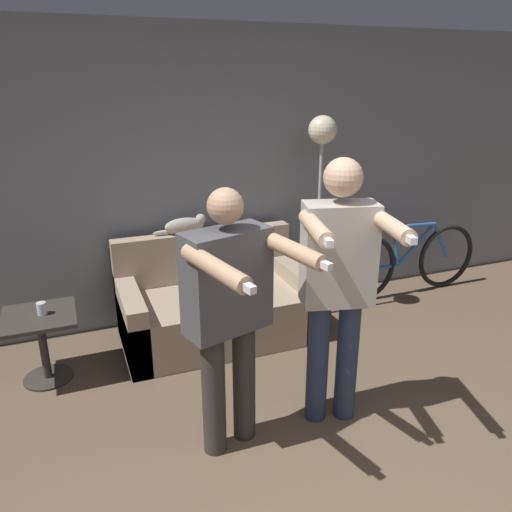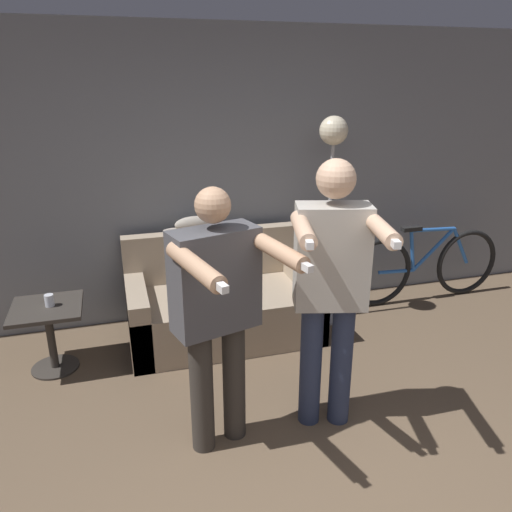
% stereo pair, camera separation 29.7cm
% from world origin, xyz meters
% --- Properties ---
extents(wall_back, '(10.00, 0.05, 2.60)m').
position_xyz_m(wall_back, '(0.00, 2.93, 1.30)').
color(wall_back, gray).
rests_on(wall_back, ground_plane).
extents(couch, '(1.61, 0.88, 0.87)m').
position_xyz_m(couch, '(-0.01, 2.41, 0.28)').
color(couch, tan).
rests_on(couch, ground_plane).
extents(person_left, '(0.67, 0.78, 1.62)m').
position_xyz_m(person_left, '(-0.33, 1.04, 0.94)').
color(person_left, '#38332D').
rests_on(person_left, ground_plane).
extents(person_right, '(0.62, 0.76, 1.74)m').
position_xyz_m(person_right, '(0.37, 1.04, 1.01)').
color(person_right, '#2D3856').
rests_on(person_right, ground_plane).
extents(cat, '(0.47, 0.12, 0.16)m').
position_xyz_m(cat, '(-0.17, 2.73, 0.94)').
color(cat, '#B7AD9E').
rests_on(cat, couch).
extents(floor_lamp, '(0.31, 0.31, 1.86)m').
position_xyz_m(floor_lamp, '(0.98, 2.43, 1.47)').
color(floor_lamp, '#B2B2B7').
rests_on(floor_lamp, ground_plane).
extents(side_table, '(0.51, 0.51, 0.54)m').
position_xyz_m(side_table, '(-1.40, 2.23, 0.39)').
color(side_table, '#38332D').
rests_on(side_table, ground_plane).
extents(cup, '(0.07, 0.07, 0.09)m').
position_xyz_m(cup, '(-1.37, 2.23, 0.58)').
color(cup, silver).
rests_on(cup, side_table).
extents(bicycle, '(1.71, 0.07, 0.79)m').
position_xyz_m(bicycle, '(2.11, 2.54, 0.37)').
color(bicycle, black).
rests_on(bicycle, ground_plane).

